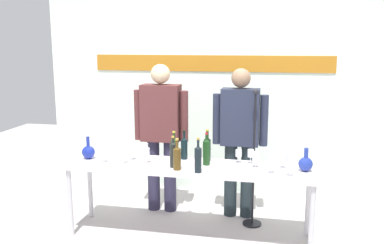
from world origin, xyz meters
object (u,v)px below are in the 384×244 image
(wine_bottle_4, at_px, (207,148))
(wine_glass_right_2, at_px, (256,156))
(wine_glass_right_1, at_px, (251,154))
(wine_glass_right_3, at_px, (272,163))
(wine_bottle_2, at_px, (184,147))
(wine_glass_left_2, at_px, (145,147))
(wine_glass_left_1, at_px, (147,152))
(wine_glass_left_3, at_px, (124,153))
(wine_bottle_0, at_px, (173,154))
(microphone_stand, at_px, (253,181))
(wine_bottle_1, at_px, (174,148))
(wine_glass_right_4, at_px, (290,166))
(wine_glass_left_0, at_px, (103,148))
(wine_glass_left_4, at_px, (131,150))
(wine_glass_left_5, at_px, (104,153))
(presenter_left, at_px, (161,128))
(wine_glass_right_0, at_px, (284,158))
(wine_bottle_5, at_px, (198,158))
(wine_bottle_6, at_px, (177,157))
(wine_glass_right_5, at_px, (239,153))
(wine_bottle_3, at_px, (206,151))
(decanter_blue_right, at_px, (306,164))
(presenter_right, at_px, (240,134))
(decanter_blue_left, at_px, (88,152))
(display_table, at_px, (189,171))

(wine_bottle_4, height_order, wine_glass_right_2, wine_bottle_4)
(wine_glass_right_1, height_order, wine_glass_right_3, wine_glass_right_1)
(wine_bottle_2, bearing_deg, wine_glass_right_1, -3.32)
(wine_glass_left_2, xyz_separation_m, wine_glass_right_3, (1.30, -0.29, -0.01))
(wine_glass_left_1, relative_size, wine_glass_left_3, 1.04)
(wine_glass_left_1, bearing_deg, wine_bottle_0, -14.77)
(wine_glass_left_3, distance_m, microphone_stand, 1.38)
(wine_glass_right_2, bearing_deg, wine_bottle_1, 172.25)
(wine_bottle_1, height_order, wine_glass_right_4, wine_bottle_1)
(wine_glass_right_3, distance_m, microphone_stand, 0.62)
(wine_glass_left_0, bearing_deg, wine_glass_right_1, 1.57)
(wine_glass_left_4, distance_m, wine_glass_left_5, 0.28)
(presenter_left, bearing_deg, wine_glass_right_0, -21.20)
(wine_glass_left_5, relative_size, wine_glass_right_1, 0.97)
(wine_bottle_4, relative_size, wine_glass_left_5, 2.29)
(wine_bottle_5, bearing_deg, wine_bottle_6, 168.38)
(wine_bottle_2, height_order, microphone_stand, microphone_stand)
(wine_glass_right_1, relative_size, wine_glass_right_5, 1.08)
(wine_glass_left_5, bearing_deg, wine_glass_left_1, 7.38)
(wine_bottle_6, distance_m, wine_glass_left_1, 0.38)
(wine_bottle_1, bearing_deg, microphone_stand, 15.23)
(wine_glass_left_3, bearing_deg, wine_glass_left_1, 15.29)
(wine_bottle_3, relative_size, wine_glass_left_1, 2.08)
(wine_glass_left_4, relative_size, wine_glass_left_5, 1.09)
(decanter_blue_right, relative_size, wine_glass_right_4, 1.55)
(wine_bottle_4, distance_m, wine_glass_left_4, 0.77)
(presenter_right, relative_size, wine_bottle_3, 5.13)
(wine_bottle_1, xyz_separation_m, wine_glass_left_3, (-0.45, -0.23, -0.02))
(wine_bottle_2, bearing_deg, wine_glass_left_0, -174.53)
(presenter_right, height_order, wine_bottle_3, presenter_right)
(wine_bottle_6, height_order, wine_glass_right_1, wine_bottle_6)
(wine_bottle_3, relative_size, wine_bottle_5, 0.98)
(wine_bottle_0, bearing_deg, wine_glass_left_4, 162.04)
(wine_bottle_0, relative_size, wine_glass_left_4, 1.99)
(microphone_stand, bearing_deg, wine_glass_left_4, -165.55)
(decanter_blue_left, xyz_separation_m, wine_bottle_4, (1.22, 0.16, 0.06))
(display_table, xyz_separation_m, microphone_stand, (0.61, 0.38, -0.19))
(decanter_blue_left, height_order, wine_bottle_2, wine_bottle_2)
(wine_glass_left_5, distance_m, wine_glass_right_5, 1.34)
(wine_glass_left_5, bearing_deg, presenter_right, 26.97)
(wine_glass_left_0, distance_m, wine_glass_left_2, 0.44)
(wine_bottle_2, relative_size, wine_glass_left_3, 2.02)
(decanter_blue_right, distance_m, wine_glass_right_1, 0.54)
(wine_glass_left_2, relative_size, microphone_stand, 0.10)
(wine_glass_right_1, xyz_separation_m, wine_glass_right_5, (-0.12, 0.01, -0.01))
(wine_glass_right_1, relative_size, wine_glass_right_2, 0.92)
(wine_glass_left_3, height_order, wine_glass_right_1, wine_glass_left_3)
(wine_glass_left_5, bearing_deg, wine_glass_right_4, -2.69)
(wine_bottle_2, distance_m, wine_glass_right_2, 0.75)
(wine_glass_left_5, xyz_separation_m, wine_glass_right_0, (1.76, 0.14, 0.01))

